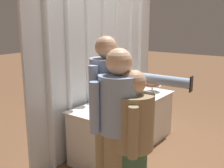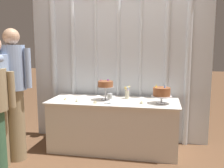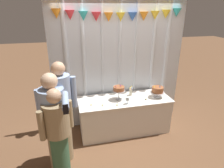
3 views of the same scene
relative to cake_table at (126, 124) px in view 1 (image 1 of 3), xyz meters
name	(u,v)px [view 1 (image 1 of 3)]	position (x,y,z in m)	size (l,w,h in m)	color
ground_plane	(131,149)	(0.00, -0.10, -0.37)	(24.00, 24.00, 0.00)	brown
draped_curtain	(102,50)	(-0.01, 0.42, 1.06)	(2.77, 0.17, 2.61)	silver
cake_table	(126,124)	(0.00, 0.00, 0.00)	(1.84, 0.70, 0.73)	white
cake_display_nearleft	(121,87)	(-0.12, 0.01, 0.58)	(0.25, 0.25, 0.30)	#B2B2B7
cake_display_nearright	(152,83)	(0.67, -0.07, 0.51)	(0.28, 0.28, 0.26)	silver
wine_glass	(138,96)	(-0.01, -0.21, 0.46)	(0.07, 0.07, 0.14)	silver
flower_vase	(124,90)	(0.18, 0.14, 0.45)	(0.08, 0.09, 0.19)	beige
tealight_far_left	(102,114)	(-0.68, -0.10, 0.37)	(0.05, 0.05, 0.03)	beige
tealight_near_left	(117,111)	(-0.48, -0.18, 0.37)	(0.04, 0.04, 0.04)	beige
tealight_near_right	(131,106)	(-0.21, -0.22, 0.37)	(0.05, 0.05, 0.04)	beige
tealight_far_right	(148,95)	(0.41, -0.13, 0.37)	(0.05, 0.05, 0.04)	beige
guest_man_dark_suit	(106,116)	(-1.19, -0.55, 0.58)	(0.48, 0.33, 1.71)	#9E8966
guest_girl_blue_dress	(119,132)	(-1.31, -0.79, 0.52)	(0.49, 0.81, 1.63)	#9E8966
guest_man_pink_jacket	(133,145)	(-1.27, -0.90, 0.41)	(0.49, 0.49, 1.45)	#3D6B4C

